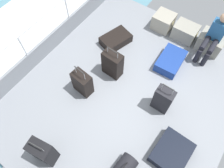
{
  "coord_description": "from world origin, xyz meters",
  "views": [
    {
      "loc": [
        0.98,
        -2.0,
        4.17
      ],
      "look_at": [
        -0.31,
        -0.15,
        0.25
      ],
      "focal_mm": 34.51,
      "sensor_mm": 36.0,
      "label": 1
    }
  ],
  "objects_px": {
    "passenger_seated": "(214,36)",
    "suitcase_6": "(163,99)",
    "suitcase_3": "(116,40)",
    "cargo_crate_1": "(185,32)",
    "suitcase_5": "(172,152)",
    "suitcase_2": "(170,61)",
    "suitcase_7": "(82,83)",
    "cargo_crate_2": "(211,42)",
    "suitcase_1": "(43,152)",
    "suitcase_4": "(113,64)",
    "cargo_crate_0": "(163,21)"
  },
  "relations": [
    {
      "from": "cargo_crate_1",
      "to": "suitcase_1",
      "type": "relative_size",
      "value": 0.78
    },
    {
      "from": "suitcase_1",
      "to": "suitcase_5",
      "type": "relative_size",
      "value": 1.02
    },
    {
      "from": "suitcase_4",
      "to": "suitcase_1",
      "type": "bearing_deg",
      "value": -88.3
    },
    {
      "from": "cargo_crate_2",
      "to": "suitcase_4",
      "type": "distance_m",
      "value": 2.46
    },
    {
      "from": "suitcase_2",
      "to": "suitcase_5",
      "type": "bearing_deg",
      "value": -62.33
    },
    {
      "from": "passenger_seated",
      "to": "suitcase_6",
      "type": "relative_size",
      "value": 1.33
    },
    {
      "from": "suitcase_4",
      "to": "suitcase_7",
      "type": "relative_size",
      "value": 1.03
    },
    {
      "from": "cargo_crate_1",
      "to": "suitcase_3",
      "type": "bearing_deg",
      "value": -139.29
    },
    {
      "from": "suitcase_4",
      "to": "suitcase_5",
      "type": "xyz_separation_m",
      "value": [
        1.94,
        -0.88,
        -0.22
      ]
    },
    {
      "from": "suitcase_4",
      "to": "suitcase_6",
      "type": "relative_size",
      "value": 0.97
    },
    {
      "from": "passenger_seated",
      "to": "suitcase_1",
      "type": "bearing_deg",
      "value": -110.05
    },
    {
      "from": "passenger_seated",
      "to": "suitcase_3",
      "type": "relative_size",
      "value": 1.36
    },
    {
      "from": "cargo_crate_0",
      "to": "suitcase_7",
      "type": "xyz_separation_m",
      "value": [
        -0.52,
        -2.65,
        0.09
      ]
    },
    {
      "from": "cargo_crate_1",
      "to": "passenger_seated",
      "type": "xyz_separation_m",
      "value": [
        0.65,
        -0.17,
        0.4
      ]
    },
    {
      "from": "cargo_crate_2",
      "to": "suitcase_3",
      "type": "bearing_deg",
      "value": -149.63
    },
    {
      "from": "passenger_seated",
      "to": "suitcase_6",
      "type": "distance_m",
      "value": 1.91
    },
    {
      "from": "cargo_crate_0",
      "to": "suitcase_3",
      "type": "distance_m",
      "value": 1.34
    },
    {
      "from": "suitcase_6",
      "to": "cargo_crate_2",
      "type": "bearing_deg",
      "value": 84.11
    },
    {
      "from": "suitcase_3",
      "to": "cargo_crate_1",
      "type": "bearing_deg",
      "value": 40.71
    },
    {
      "from": "cargo_crate_0",
      "to": "passenger_seated",
      "type": "height_order",
      "value": "passenger_seated"
    },
    {
      "from": "suitcase_2",
      "to": "suitcase_1",
      "type": "bearing_deg",
      "value": -105.77
    },
    {
      "from": "suitcase_7",
      "to": "cargo_crate_1",
      "type": "bearing_deg",
      "value": 66.96
    },
    {
      "from": "cargo_crate_2",
      "to": "cargo_crate_0",
      "type": "bearing_deg",
      "value": -179.07
    },
    {
      "from": "cargo_crate_1",
      "to": "suitcase_5",
      "type": "relative_size",
      "value": 0.8
    },
    {
      "from": "suitcase_5",
      "to": "passenger_seated",
      "type": "bearing_deg",
      "value": 99.06
    },
    {
      "from": "suitcase_3",
      "to": "suitcase_6",
      "type": "bearing_deg",
      "value": -27.62
    },
    {
      "from": "suitcase_4",
      "to": "suitcase_3",
      "type": "bearing_deg",
      "value": 119.65
    },
    {
      "from": "suitcase_5",
      "to": "suitcase_2",
      "type": "bearing_deg",
      "value": 117.67
    },
    {
      "from": "cargo_crate_0",
      "to": "cargo_crate_2",
      "type": "relative_size",
      "value": 0.85
    },
    {
      "from": "suitcase_1",
      "to": "suitcase_2",
      "type": "bearing_deg",
      "value": 74.23
    },
    {
      "from": "suitcase_1",
      "to": "suitcase_3",
      "type": "height_order",
      "value": "suitcase_1"
    },
    {
      "from": "cargo_crate_2",
      "to": "suitcase_4",
      "type": "xyz_separation_m",
      "value": [
        -1.52,
        -1.93,
        0.12
      ]
    },
    {
      "from": "suitcase_1",
      "to": "suitcase_7",
      "type": "xyz_separation_m",
      "value": [
        -0.32,
        1.49,
        -0.03
      ]
    },
    {
      "from": "cargo_crate_2",
      "to": "suitcase_2",
      "type": "distance_m",
      "value": 1.12
    },
    {
      "from": "cargo_crate_0",
      "to": "suitcase_5",
      "type": "relative_size",
      "value": 0.69
    },
    {
      "from": "cargo_crate_2",
      "to": "cargo_crate_1",
      "type": "bearing_deg",
      "value": -178.33
    },
    {
      "from": "suitcase_4",
      "to": "passenger_seated",
      "type": "bearing_deg",
      "value": 49.04
    },
    {
      "from": "suitcase_1",
      "to": "suitcase_5",
      "type": "bearing_deg",
      "value": 35.69
    },
    {
      "from": "cargo_crate_2",
      "to": "suitcase_1",
      "type": "height_order",
      "value": "suitcase_1"
    },
    {
      "from": "suitcase_6",
      "to": "cargo_crate_1",
      "type": "bearing_deg",
      "value": 102.0
    },
    {
      "from": "suitcase_4",
      "to": "suitcase_7",
      "type": "height_order",
      "value": "suitcase_4"
    },
    {
      "from": "suitcase_3",
      "to": "suitcase_6",
      "type": "xyz_separation_m",
      "value": [
        1.75,
        -0.92,
        0.22
      ]
    },
    {
      "from": "cargo_crate_2",
      "to": "passenger_seated",
      "type": "height_order",
      "value": "passenger_seated"
    },
    {
      "from": "passenger_seated",
      "to": "suitcase_7",
      "type": "distance_m",
      "value": 3.06
    },
    {
      "from": "suitcase_6",
      "to": "suitcase_7",
      "type": "relative_size",
      "value": 1.06
    },
    {
      "from": "cargo_crate_1",
      "to": "suitcase_4",
      "type": "bearing_deg",
      "value": -114.41
    },
    {
      "from": "cargo_crate_2",
      "to": "suitcase_6",
      "type": "height_order",
      "value": "suitcase_6"
    },
    {
      "from": "cargo_crate_0",
      "to": "suitcase_6",
      "type": "bearing_deg",
      "value": -62.95
    },
    {
      "from": "cargo_crate_1",
      "to": "suitcase_7",
      "type": "xyz_separation_m",
      "value": [
        -1.13,
        -2.65,
        0.1
      ]
    },
    {
      "from": "cargo_crate_2",
      "to": "suitcase_7",
      "type": "distance_m",
      "value": 3.2
    }
  ]
}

